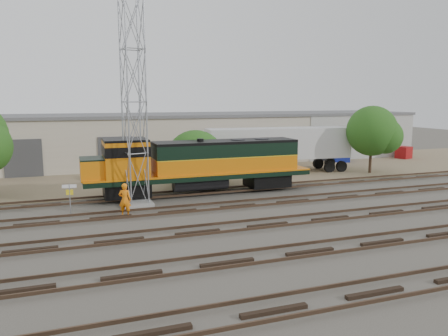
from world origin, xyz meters
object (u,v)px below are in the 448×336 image
object	(u,v)px
signal_tower	(134,106)
locomotive	(197,164)
semi_trailer	(282,145)
worker	(125,200)

from	to	relation	value
signal_tower	locomotive	bearing A→B (deg)	19.40
signal_tower	semi_trailer	world-z (taller)	signal_tower
semi_trailer	signal_tower	bearing A→B (deg)	-146.18
locomotive	semi_trailer	size ratio (longest dim) A/B	1.19
locomotive	semi_trailer	world-z (taller)	locomotive
locomotive	signal_tower	size ratio (longest dim) A/B	1.25
worker	signal_tower	bearing A→B (deg)	-89.73
signal_tower	worker	world-z (taller)	signal_tower
signal_tower	semi_trailer	size ratio (longest dim) A/B	0.95
locomotive	semi_trailer	xyz separation A→B (m)	(10.24, 6.63, 0.37)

